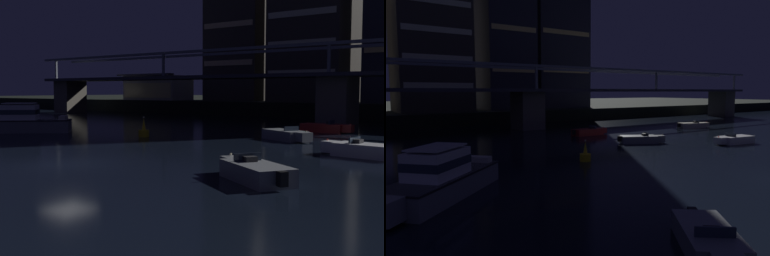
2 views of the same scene
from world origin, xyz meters
TOP-DOWN VIEW (x-y plane):
  - far_riverbank at (0.00, 86.92)m, footprint 240.00×80.00m
  - river_bridge at (0.00, 38.91)m, footprint 103.27×6.40m
  - tower_west_tall at (-9.81, 55.59)m, footprint 11.47×11.82m
  - tower_central at (3.44, 54.78)m, footprint 9.27×8.67m
  - tower_east_tall at (15.91, 57.73)m, footprint 11.95×10.30m
  - cabin_cruiser_near_left at (-19.50, 10.14)m, footprint 8.02×7.81m
  - speedboat_near_center at (21.55, 25.74)m, footprint 5.13×2.97m
  - speedboat_near_right at (-13.40, -1.91)m, footprint 4.09×4.63m
  - speedboat_mid_left at (3.52, 18.67)m, footprint 4.92×3.45m
  - speedboat_mid_center at (11.61, 12.63)m, footprint 5.23×2.30m
  - speedboat_mid_right at (3.09, 27.64)m, footprint 5.20×1.86m
  - channel_buoy at (-7.42, 13.82)m, footprint 0.90×0.90m

SIDE VIEW (x-z plane):
  - speedboat_near_center at x=21.55m, z-range -0.17..0.99m
  - speedboat_near_right at x=-13.40m, z-range -0.17..0.99m
  - speedboat_mid_left at x=3.52m, z-range -0.17..0.99m
  - speedboat_mid_center at x=11.61m, z-range -0.17..0.99m
  - speedboat_mid_right at x=3.09m, z-range -0.17..0.99m
  - channel_buoy at x=-7.42m, z-range -0.40..1.36m
  - cabin_cruiser_near_left at x=-19.50m, z-range -0.34..2.45m
  - far_riverbank at x=0.00m, z-range 0.00..2.20m
  - river_bridge at x=0.00m, z-range -0.10..9.28m
  - tower_west_tall at x=-9.81m, z-range 2.05..24.25m
  - tower_central at x=3.44m, z-range 2.05..38.99m
  - tower_east_tall at x=15.91m, z-range 2.05..40.70m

